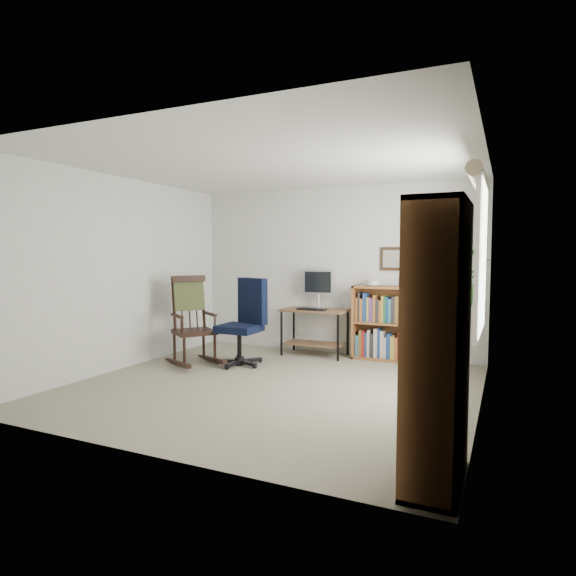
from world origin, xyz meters
The scene contains 18 objects.
floor centered at (0.00, 0.00, 0.00)m, with size 4.20×4.00×0.00m, color gray.
ceiling centered at (0.00, 0.00, 2.40)m, with size 4.20×4.00×0.00m, color silver.
wall_back centered at (0.00, 2.00, 1.20)m, with size 4.20×0.00×2.40m, color silver.
wall_front centered at (0.00, -2.00, 1.20)m, with size 4.20×0.00×2.40m, color silver.
wall_left centered at (-2.10, 0.00, 1.20)m, with size 0.00×4.00×2.40m, color silver.
wall_right centered at (2.10, 0.00, 1.20)m, with size 0.00×4.00×2.40m, color silver.
window centered at (2.06, 0.30, 1.40)m, with size 0.12×1.20×1.50m, color white, non-canonical shape.
desk centered at (-0.18, 1.70, 0.33)m, with size 0.92×0.50×0.66m, color brown, non-canonical shape.
monitor centered at (-0.18, 1.84, 0.94)m, with size 0.46×0.16×0.56m, color silver, non-canonical shape.
keyboard centered at (-0.18, 1.58, 0.67)m, with size 0.40×0.15×0.03m, color black.
office_chair centered at (-0.85, 0.73, 0.57)m, with size 0.63×0.63×1.15m, color black, non-canonical shape.
rocking_chair centered at (-1.40, 0.52, 0.59)m, with size 0.61×1.01×1.18m, color black, non-canonical shape.
low_bookshelf centered at (0.85, 1.82, 0.50)m, with size 0.96×0.32×1.01m, color brown, non-canonical shape.
tall_bookshelf centered at (1.92, -1.55, 0.88)m, with size 0.33×0.77×1.77m, color brown, non-canonical shape.
plant_stand centered at (1.80, 1.26, 0.42)m, with size 0.23×0.23×0.84m, color black, non-canonical shape.
spider_plant centered at (1.80, 1.26, 1.51)m, with size 1.69×1.88×1.46m, color #2D6523.
potted_plant_small centered at (1.13, 1.83, 1.06)m, with size 0.13×0.24×0.11m, color #2D6523.
framed_picture centered at (0.85, 1.97, 1.38)m, with size 0.32×0.04×0.32m, color black, non-canonical shape.
Camera 1 is at (2.31, -4.62, 1.44)m, focal length 30.00 mm.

